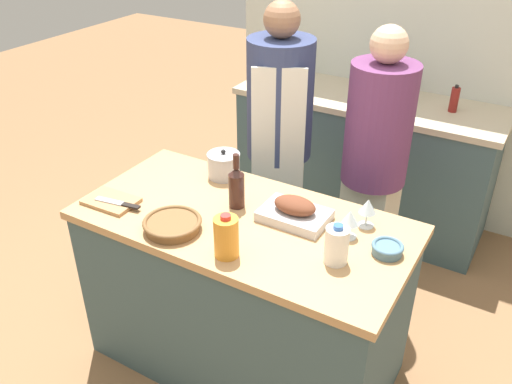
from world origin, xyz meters
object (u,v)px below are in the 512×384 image
stand_mixer (385,79)px  roasting_pan (295,212)px  wine_bottle_green (236,186)px  condiment_bottle_short (299,79)px  condiment_bottle_extra (454,100)px  juice_jug (226,237)px  milk_jug (337,245)px  wicker_basket (172,224)px  wine_glass_right (350,219)px  wine_glass_left (368,207)px  cutting_board (111,201)px  person_cook_guest (375,161)px  condiment_bottle_tall (285,66)px  person_cook_aproned (279,136)px  mixing_bowl (387,248)px  stock_pot (224,165)px  knife_chef (119,203)px

stand_mixer → roasting_pan: bearing=-85.5°
wine_bottle_green → condiment_bottle_short: size_ratio=1.84×
stand_mixer → condiment_bottle_extra: bearing=2.5°
juice_jug → stand_mixer: (-0.00, 1.86, 0.10)m
juice_jug → milk_jug: juice_jug is taller
wicker_basket → stand_mixer: bearing=80.7°
wicker_basket → wine_glass_right: (0.67, 0.33, 0.06)m
wicker_basket → stand_mixer: (0.30, 1.83, 0.16)m
roasting_pan → condiment_bottle_short: condiment_bottle_short is taller
juice_jug → wine_glass_left: juice_jug is taller
roasting_pan → cutting_board: 0.86m
roasting_pan → person_cook_guest: person_cook_guest is taller
milk_jug → person_cook_guest: bearing=100.2°
wine_bottle_green → wine_glass_right: 0.54m
milk_jug → wine_glass_left: bearing=87.2°
wine_glass_left → condiment_bottle_tall: condiment_bottle_tall is taller
stand_mixer → person_cook_aproned: bearing=-111.8°
roasting_pan → cutting_board: size_ratio=1.22×
condiment_bottle_short → person_cook_aproned: (0.24, -0.73, -0.08)m
wine_bottle_green → stand_mixer: bearing=83.9°
person_cook_aproned → wine_glass_left: bearing=-63.4°
cutting_board → stand_mixer: 1.94m
milk_jug → wine_bottle_green: size_ratio=0.65×
roasting_pan → stand_mixer: 1.51m
juice_jug → milk_jug: 0.43m
wine_glass_left → wine_glass_right: bearing=-106.1°
condiment_bottle_tall → person_cook_aproned: (0.41, -0.84, -0.12)m
wine_glass_left → mixing_bowl: bearing=-45.3°
stock_pot → person_cook_aproned: bearing=84.8°
condiment_bottle_extra → person_cook_aproned: size_ratio=0.10×
wine_glass_right → stand_mixer: 1.55m
milk_jug → condiment_bottle_tall: 2.04m
condiment_bottle_tall → juice_jug: bearing=-68.7°
mixing_bowl → condiment_bottle_tall: 2.02m
wicker_basket → wine_glass_right: bearing=26.4°
mixing_bowl → wine_bottle_green: bearing=179.9°
stock_pot → knife_chef: stock_pot is taller
wine_glass_left → wine_bottle_green: bearing=-165.7°
wine_bottle_green → knife_chef: bearing=-148.5°
condiment_bottle_extra → juice_jug: bearing=-103.3°
cutting_board → stand_mixer: stand_mixer is taller
juice_jug → person_cook_guest: (0.23, 1.09, -0.09)m
condiment_bottle_extra → wine_bottle_green: bearing=-111.4°
roasting_pan → condiment_bottle_short: (-0.69, 1.41, 0.08)m
roasting_pan → person_cook_guest: (0.11, 0.72, -0.04)m
person_cook_aproned → person_cook_guest: 0.56m
knife_chef → condiment_bottle_extra: size_ratio=1.37×
wine_bottle_green → knife_chef: size_ratio=1.14×
stock_pot → condiment_bottle_tall: condiment_bottle_tall is taller
condiment_bottle_extra → person_cook_aproned: (-0.77, -0.84, -0.09)m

